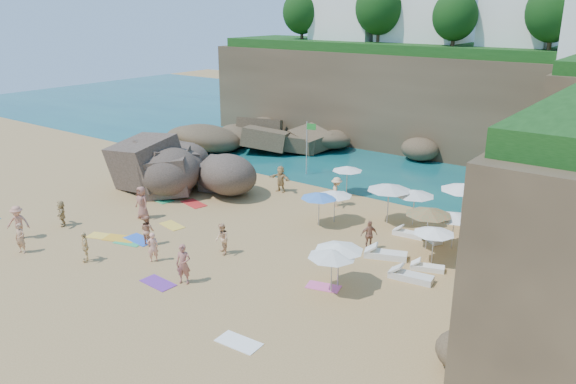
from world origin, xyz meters
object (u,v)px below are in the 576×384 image
Objects in this scene: parasol_0 at (347,168)px; person_stand_3 at (369,235)px; rock_outcrop at (187,198)px; flag_pole at (308,141)px; person_stand_1 at (147,230)px; person_stand_5 at (281,179)px; parasol_1 at (389,187)px; person_stand_0 at (20,238)px; parasol_2 at (464,187)px; person_stand_2 at (337,192)px; person_stand_6 at (153,247)px; person_stand_4 at (467,218)px; lounger_0 at (408,234)px.

parasol_0 reaches higher than person_stand_3.
parasol_0 reaches higher than rock_outcrop.
rock_outcrop is 4.40× the size of parasol_0.
person_stand_1 is at bearing -87.68° from flag_pole.
person_stand_5 is (4.01, 4.71, 0.88)m from rock_outcrop.
parasol_1 is (9.13, -5.26, -0.34)m from flag_pole.
flag_pole is 2.21× the size of person_stand_5.
rock_outcrop is at bearing 70.64° from person_stand_0.
parasol_2 is 1.64× the size of person_stand_1.
parasol_0 is 2.66m from person_stand_2.
person_stand_1 reaches higher than person_stand_0.
parasol_1 reaches higher than person_stand_6.
parasol_2 reaches higher than person_stand_4.
parasol_2 is at bearing -7.03° from parasol_0.
rock_outcrop reaches higher than person_stand_1.
person_stand_3 is (5.49, -7.01, -0.95)m from parasol_0.
parasol_2 is 6.70m from person_stand_3.
parasol_0 reaches higher than person_stand_2.
person_stand_2 is at bearing 156.52° from lounger_0.
flag_pole is at bearing 70.66° from rock_outcrop.
parasol_2 is (15.80, 5.98, 2.27)m from rock_outcrop.
flag_pole reaches higher than parasol_0.
parasol_2 is 17.23m from person_stand_1.
parasol_0 reaches higher than lounger_0.
person_stand_0 is at bearing -29.93° from person_stand_6.
lounger_0 is 6.00m from person_stand_2.
person_stand_1 is 0.87× the size of person_stand_2.
parasol_2 is at bearing 174.26° from person_stand_6.
person_stand_3 is (-0.90, -2.78, 0.64)m from lounger_0.
parasol_0 is 8.95m from person_stand_3.
person_stand_1 is 1.07× the size of person_stand_6.
rock_outcrop is 9.65m from person_stand_2.
flag_pole reaches higher than person_stand_0.
person_stand_3 is at bearing -76.57° from parasol_1.
person_stand_3 is (0.92, -3.85, -1.38)m from parasol_1.
flag_pole is at bearing -137.37° from person_stand_4.
person_stand_1 is 16.88m from person_stand_4.
flag_pole reaches higher than person_stand_4.
person_stand_2 is (-7.34, -1.43, -1.35)m from parasol_2.
person_stand_5 reaches higher than lounger_0.
person_stand_6 is at bearing 11.58° from person_stand_0.
rock_outcrop is at bearing -103.41° from person_stand_4.
flag_pole is at bearing 87.00° from person_stand_3.
lounger_0 is at bearing -136.44° from person_stand_1.
person_stand_0 is at bearing 48.59° from person_stand_1.
flag_pole is at bearing 100.34° from person_stand_5.
person_stand_1 is at bearing -91.41° from person_stand_5.
flag_pole is 14.09m from person_stand_4.
person_stand_2 is at bearing 28.24° from rock_outcrop.
person_stand_3 is at bearing -0.14° from rock_outcrop.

